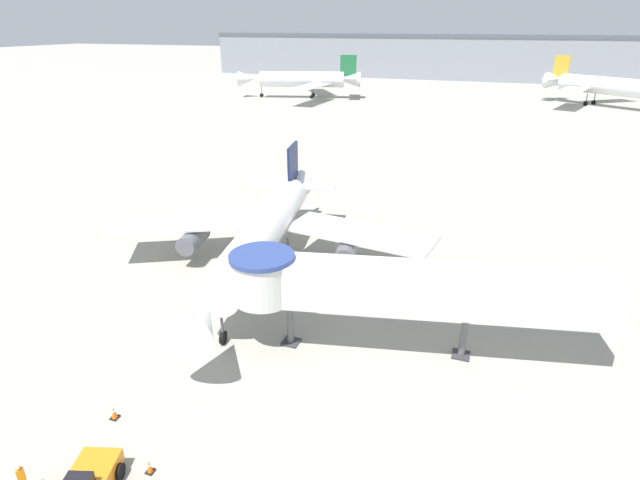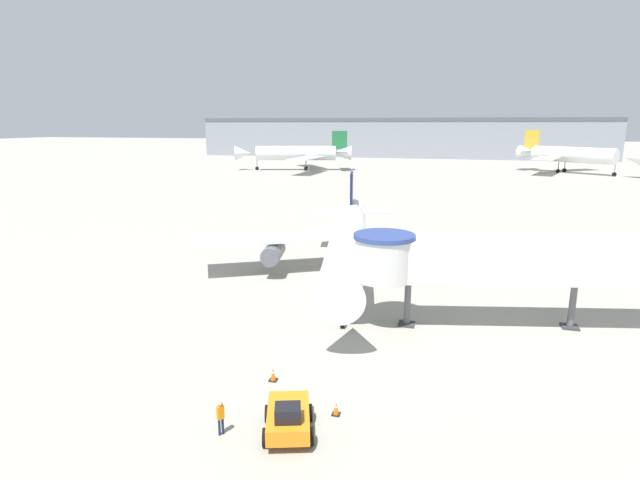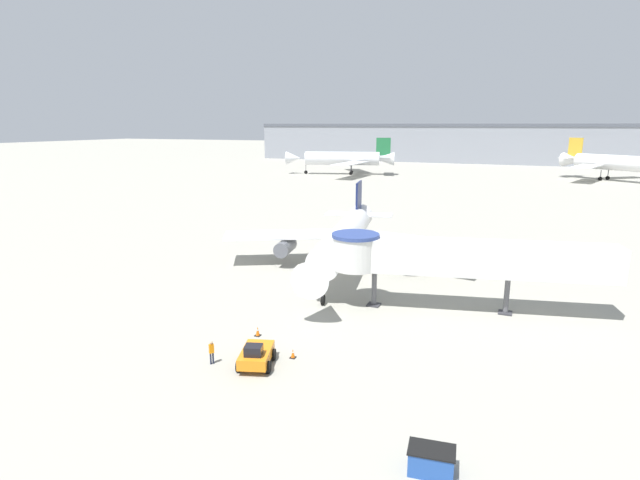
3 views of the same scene
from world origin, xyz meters
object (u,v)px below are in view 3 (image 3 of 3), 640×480
jet_bridge (452,257)px  traffic_cone_apron_front (293,354)px  background_jet_gold_tail (614,163)px  ground_crew_marshaller (211,351)px  traffic_cone_near_nose (258,331)px  main_airplane (344,238)px  background_jet_green_tail (344,158)px  pushback_tug_orange (256,355)px  service_container_blue (431,460)px

jet_bridge → traffic_cone_apron_front: jet_bridge is taller
traffic_cone_apron_front → background_jet_gold_tail: size_ratio=0.02×
ground_crew_marshaller → traffic_cone_near_nose: bearing=32.1°
main_airplane → background_jet_green_tail: background_jet_green_tail is taller
main_airplane → ground_crew_marshaller: size_ratio=17.98×
pushback_tug_orange → ground_crew_marshaller: bearing=178.9°
jet_bridge → service_container_blue: (2.21, -21.17, -4.08)m
main_airplane → traffic_cone_near_nose: main_airplane is taller
service_container_blue → traffic_cone_near_nose: (-14.71, 10.28, -0.26)m
service_container_blue → traffic_cone_apron_front: 13.36m
service_container_blue → traffic_cone_apron_front: (-10.70, 7.98, -0.29)m
pushback_tug_orange → jet_bridge: bearing=38.7°
pushback_tug_orange → background_jet_green_tail: bearing=89.6°
service_container_blue → jet_bridge: bearing=96.0°
traffic_cone_apron_front → service_container_blue: bearing=-36.7°
service_container_blue → traffic_cone_near_nose: 17.95m
traffic_cone_near_nose → jet_bridge: bearing=41.1°
pushback_tug_orange → traffic_cone_apron_front: pushback_tug_orange is taller
main_airplane → background_jet_green_tail: bearing=99.7°
background_jet_gold_tail → traffic_cone_near_nose: bearing=-161.5°
traffic_cone_apron_front → background_jet_gold_tail: bearing=74.7°
jet_bridge → ground_crew_marshaller: 21.01m
main_airplane → background_jet_green_tail: size_ratio=0.77×
ground_crew_marshaller → main_airplane: bearing=36.7°
service_container_blue → background_jet_green_tail: bearing=111.1°
main_airplane → traffic_cone_apron_front: (3.80, -21.10, -3.29)m
service_container_blue → traffic_cone_apron_front: service_container_blue is taller
pushback_tug_orange → service_container_blue: size_ratio=1.63×
jet_bridge → traffic_cone_near_nose: 17.13m
pushback_tug_orange → background_jet_gold_tail: bearing=56.9°
ground_crew_marshaller → jet_bridge: bearing=-0.7°
traffic_cone_near_nose → main_airplane: bearing=89.4°
main_airplane → background_jet_gold_tail: (40.20, 111.69, 1.49)m
ground_crew_marshaller → background_jet_green_tail: (-35.00, 125.09, 4.08)m
pushback_tug_orange → service_container_blue: (12.42, -6.00, -0.18)m
pushback_tug_orange → background_jet_green_tail: background_jet_green_tail is taller
service_container_blue → background_jet_gold_tail: background_jet_gold_tail is taller
ground_crew_marshaller → traffic_cone_apron_front: bearing=-19.9°
main_airplane → ground_crew_marshaller: main_airplane is taller
traffic_cone_near_nose → background_jet_gold_tail: bearing=72.8°
main_airplane → traffic_cone_near_nose: size_ratio=39.84×
main_airplane → service_container_blue: 32.64m
service_container_blue → ground_crew_marshaller: ground_crew_marshaller is taller
jet_bridge → background_jet_gold_tail: size_ratio=0.77×
service_container_blue → ground_crew_marshaller: size_ratio=1.39×
main_airplane → traffic_cone_apron_front: main_airplane is taller
jet_bridge → ground_crew_marshaller: (-13.08, -16.00, -3.76)m
jet_bridge → background_jet_green_tail: bearing=101.5°
traffic_cone_near_nose → ground_crew_marshaller: size_ratio=0.45×
jet_bridge → service_container_blue: jet_bridge is taller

